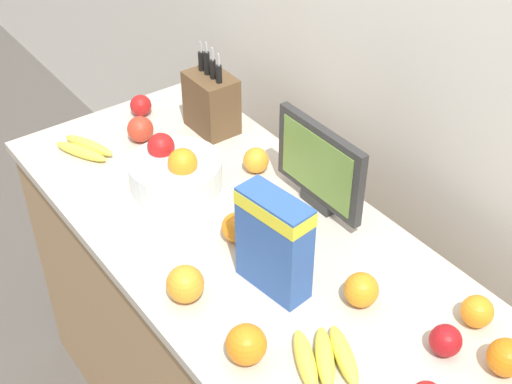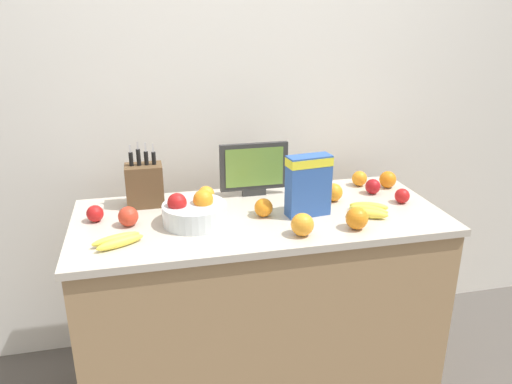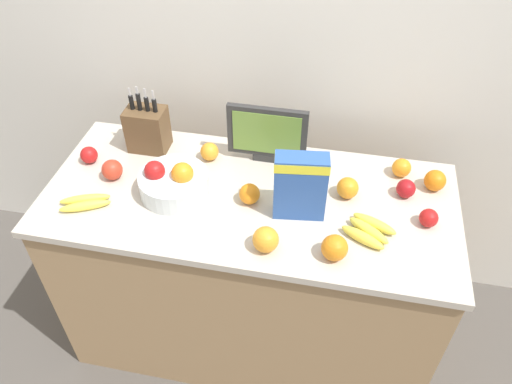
{
  "view_description": "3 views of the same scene",
  "coord_description": "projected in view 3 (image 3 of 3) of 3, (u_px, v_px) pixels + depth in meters",
  "views": [
    {
      "loc": [
        1.15,
        -0.8,
        2.12
      ],
      "look_at": [
        0.02,
        0.02,
        1.05
      ],
      "focal_mm": 50.0,
      "sensor_mm": 36.0,
      "label": 1
    },
    {
      "loc": [
        -0.46,
        -1.9,
        1.74
      ],
      "look_at": [
        -0.03,
        -0.04,
        1.03
      ],
      "focal_mm": 35.0,
      "sensor_mm": 36.0,
      "label": 2
    },
    {
      "loc": [
        0.3,
        -1.34,
        2.2
      ],
      "look_at": [
        0.03,
        -0.02,
        0.96
      ],
      "focal_mm": 35.0,
      "sensor_mm": 36.0,
      "label": 3
    }
  ],
  "objects": [
    {
      "name": "fruit_bowl",
      "position": [
        173.0,
        182.0,
        1.86
      ],
      "size": [
        0.26,
        0.26,
        0.14
      ],
      "color": "silver",
      "rests_on": "counter"
    },
    {
      "name": "orange_mid_right",
      "position": [
        402.0,
        168.0,
        1.94
      ],
      "size": [
        0.07,
        0.07,
        0.07
      ],
      "primitive_type": "sphere",
      "color": "orange",
      "rests_on": "counter"
    },
    {
      "name": "apple_middle",
      "position": [
        429.0,
        218.0,
        1.74
      ],
      "size": [
        0.07,
        0.07,
        0.07
      ],
      "primitive_type": "sphere",
      "color": "red",
      "rests_on": "counter"
    },
    {
      "name": "apple_front",
      "position": [
        89.0,
        155.0,
        2.0
      ],
      "size": [
        0.07,
        0.07,
        0.07
      ],
      "primitive_type": "sphere",
      "color": "red",
      "rests_on": "counter"
    },
    {
      "name": "cereal_box",
      "position": [
        300.0,
        184.0,
        1.71
      ],
      "size": [
        0.19,
        0.1,
        0.26
      ],
      "rotation": [
        0.0,
        0.0,
        0.13
      ],
      "color": "#2D56A8",
      "rests_on": "counter"
    },
    {
      "name": "orange_near_bowl",
      "position": [
        250.0,
        194.0,
        1.83
      ],
      "size": [
        0.08,
        0.08,
        0.08
      ],
      "primitive_type": "sphere",
      "color": "orange",
      "rests_on": "counter"
    },
    {
      "name": "apple_by_knife_block",
      "position": [
        112.0,
        169.0,
        1.93
      ],
      "size": [
        0.08,
        0.08,
        0.08
      ],
      "primitive_type": "sphere",
      "color": "red",
      "rests_on": "counter"
    },
    {
      "name": "knife_block",
      "position": [
        147.0,
        129.0,
        2.03
      ],
      "size": [
        0.16,
        0.11,
        0.29
      ],
      "color": "brown",
      "rests_on": "counter"
    },
    {
      "name": "wall_back",
      "position": [
        277.0,
        35.0,
        2.02
      ],
      "size": [
        9.0,
        0.06,
        2.6
      ],
      "color": "silver",
      "rests_on": "ground_plane"
    },
    {
      "name": "small_monitor",
      "position": [
        267.0,
        134.0,
        1.95
      ],
      "size": [
        0.32,
        0.03,
        0.25
      ],
      "color": "#2D2D2D",
      "rests_on": "counter"
    },
    {
      "name": "banana_bunch_right",
      "position": [
        85.0,
        202.0,
        1.83
      ],
      "size": [
        0.2,
        0.14,
        0.04
      ],
      "rotation": [
        0.0,
        0.0,
        3.58
      ],
      "color": "yellow",
      "rests_on": "counter"
    },
    {
      "name": "counter",
      "position": [
        250.0,
        272.0,
        2.19
      ],
      "size": [
        1.55,
        0.69,
        0.92
      ],
      "color": "tan",
      "rests_on": "ground_plane"
    },
    {
      "name": "orange_by_cereal",
      "position": [
        335.0,
        248.0,
        1.63
      ],
      "size": [
        0.09,
        0.09,
        0.09
      ],
      "primitive_type": "sphere",
      "color": "orange",
      "rests_on": "counter"
    },
    {
      "name": "orange_front_center",
      "position": [
        266.0,
        240.0,
        1.65
      ],
      "size": [
        0.09,
        0.09,
        0.09
      ],
      "primitive_type": "sphere",
      "color": "orange",
      "rests_on": "counter"
    },
    {
      "name": "ground_plane",
      "position": [
        251.0,
        330.0,
        2.5
      ],
      "size": [
        14.0,
        14.0,
        0.0
      ],
      "primitive_type": "plane",
      "color": "#514C47"
    },
    {
      "name": "apple_leftmost",
      "position": [
        406.0,
        189.0,
        1.85
      ],
      "size": [
        0.07,
        0.07,
        0.07
      ],
      "primitive_type": "sphere",
      "color": "#A31419",
      "rests_on": "counter"
    },
    {
      "name": "orange_front_right",
      "position": [
        348.0,
        188.0,
        1.85
      ],
      "size": [
        0.08,
        0.08,
        0.08
      ],
      "primitive_type": "sphere",
      "color": "orange",
      "rests_on": "counter"
    },
    {
      "name": "banana_bunch_left",
      "position": [
        369.0,
        230.0,
        1.72
      ],
      "size": [
        0.2,
        0.18,
        0.04
      ],
      "rotation": [
        0.0,
        0.0,
        2.67
      ],
      "color": "yellow",
      "rests_on": "counter"
    },
    {
      "name": "orange_mid_left",
      "position": [
        210.0,
        152.0,
        2.02
      ],
      "size": [
        0.07,
        0.07,
        0.07
      ],
      "primitive_type": "sphere",
      "color": "orange",
      "rests_on": "counter"
    },
    {
      "name": "orange_back_center",
      "position": [
        435.0,
        180.0,
        1.88
      ],
      "size": [
        0.08,
        0.08,
        0.08
      ],
      "primitive_type": "sphere",
      "color": "orange",
      "rests_on": "counter"
    }
  ]
}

